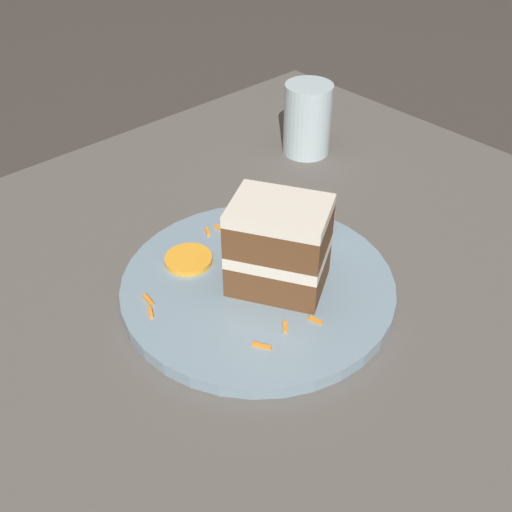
{
  "coord_description": "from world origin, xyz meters",
  "views": [
    {
      "loc": [
        -0.34,
        -0.39,
        0.47
      ],
      "look_at": [
        -0.0,
        -0.03,
        0.08
      ],
      "focal_mm": 42.0,
      "sensor_mm": 36.0,
      "label": 1
    }
  ],
  "objects_px": {
    "cream_dollop": "(317,215)",
    "drinking_glass": "(307,124)",
    "plate": "(256,287)",
    "cake_slice": "(279,246)",
    "orange_garnish": "(189,259)"
  },
  "relations": [
    {
      "from": "cream_dollop",
      "to": "drinking_glass",
      "type": "xyz_separation_m",
      "value": [
        0.16,
        0.17,
        0.01
      ]
    },
    {
      "from": "cream_dollop",
      "to": "drinking_glass",
      "type": "relative_size",
      "value": 0.46
    },
    {
      "from": "cream_dollop",
      "to": "drinking_glass",
      "type": "height_order",
      "value": "drinking_glass"
    },
    {
      "from": "plate",
      "to": "cream_dollop",
      "type": "xyz_separation_m",
      "value": [
        0.12,
        0.02,
        0.03
      ]
    },
    {
      "from": "cake_slice",
      "to": "drinking_glass",
      "type": "relative_size",
      "value": 1.16
    },
    {
      "from": "cream_dollop",
      "to": "orange_garnish",
      "type": "distance_m",
      "value": 0.16
    },
    {
      "from": "plate",
      "to": "orange_garnish",
      "type": "relative_size",
      "value": 5.53
    },
    {
      "from": "drinking_glass",
      "to": "plate",
      "type": "bearing_deg",
      "value": -145.82
    },
    {
      "from": "cake_slice",
      "to": "cream_dollop",
      "type": "xyz_separation_m",
      "value": [
        0.1,
        0.04,
        -0.03
      ]
    },
    {
      "from": "cream_dollop",
      "to": "orange_garnish",
      "type": "relative_size",
      "value": 0.89
    },
    {
      "from": "cake_slice",
      "to": "drinking_glass",
      "type": "height_order",
      "value": "cake_slice"
    },
    {
      "from": "cake_slice",
      "to": "cream_dollop",
      "type": "height_order",
      "value": "cake_slice"
    },
    {
      "from": "orange_garnish",
      "to": "drinking_glass",
      "type": "bearing_deg",
      "value": 19.47
    },
    {
      "from": "drinking_glass",
      "to": "cream_dollop",
      "type": "bearing_deg",
      "value": -133.27
    },
    {
      "from": "plate",
      "to": "drinking_glass",
      "type": "height_order",
      "value": "drinking_glass"
    }
  ]
}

